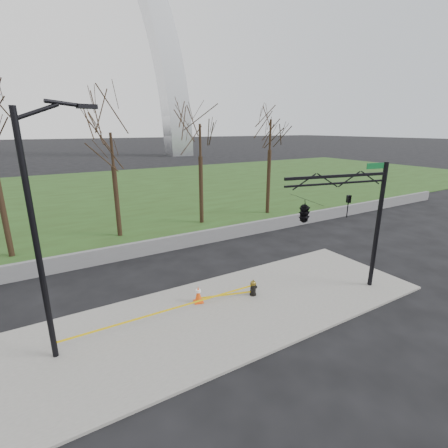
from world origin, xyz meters
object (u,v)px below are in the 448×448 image
traffic_cone (198,294)px  street_light (41,223)px  traffic_signal_mast (320,209)px  fire_hydrant (253,288)px

traffic_cone → street_light: size_ratio=0.09×
traffic_cone → street_light: (-5.44, -0.63, 4.21)m
traffic_cone → traffic_signal_mast: size_ratio=0.13×
street_light → traffic_signal_mast: street_light is taller
traffic_cone → street_light: 6.91m
traffic_cone → street_light: bearing=-173.4°
fire_hydrant → traffic_cone: (-2.43, 0.71, 0.04)m
fire_hydrant → street_light: bearing=158.2°
street_light → fire_hydrant: bearing=-14.3°
traffic_cone → street_light: street_light is taller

